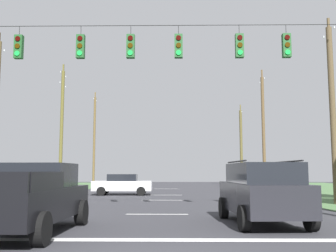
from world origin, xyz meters
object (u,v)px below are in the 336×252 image
Objects in this scene: utility_pole_near_left at (241,147)px; utility_pole_distant_right at (62,127)px; utility_pole_mid_right at (333,111)px; utility_pole_far_right at (263,131)px; suv_black at (262,191)px; distant_car_crossing_white at (123,184)px; overhead_signal_span at (152,96)px; pickup_truck at (31,198)px; utility_pole_distant_left at (94,140)px; distant_car_oncoming at (19,186)px.

utility_pole_distant_right is (-17.68, -14.67, 0.77)m from utility_pole_near_left.
utility_pole_far_right reaches higher than utility_pole_mid_right.
suv_black is 0.50× the size of utility_pole_near_left.
utility_pole_near_left is (5.25, 34.68, 3.64)m from suv_black.
distant_car_crossing_white is at bearing -154.51° from utility_pole_far_right.
overhead_signal_span reaches higher than distant_car_crossing_white.
utility_pole_far_right reaches higher than pickup_truck.
distant_car_crossing_white is at bearing 145.59° from utility_pole_mid_right.
pickup_truck is at bearing -127.77° from overhead_signal_span.
utility_pole_mid_right is (12.46, 9.80, 3.93)m from pickup_truck.
utility_pole_near_left is at bearing 0.86° from utility_pole_distant_left.
utility_pole_distant_left reaches higher than suv_black.
utility_pole_distant_left reaches higher than utility_pole_far_right.
utility_pole_distant_right is at bearing -140.31° from utility_pole_near_left.
utility_pole_distant_left is at bearing 107.81° from distant_car_crossing_white.
utility_pole_distant_right reaches higher than utility_pole_near_left.
distant_car_oncoming is 28.73m from utility_pole_near_left.
pickup_truck reaches higher than distant_car_crossing_white.
suv_black reaches higher than pickup_truck.
utility_pole_mid_right reaches higher than distant_car_oncoming.
utility_pole_mid_right is at bearing 54.33° from suv_black.
utility_pole_distant_right is at bearing -89.52° from utility_pole_distant_left.
utility_pole_distant_right reaches higher than suv_black.
utility_pole_far_right is at bearing 25.49° from distant_car_crossing_white.
utility_pole_distant_left is (-0.12, 14.40, 0.10)m from utility_pole_distant_right.
utility_pole_distant_left is (-17.79, -0.27, 0.87)m from utility_pole_near_left.
utility_pole_distant_left is (-17.59, 12.68, 0.32)m from utility_pole_far_right.
utility_pole_far_right reaches higher than distant_car_oncoming.
utility_pole_far_right is at bearing -90.91° from utility_pole_near_left.
suv_black is 10.29m from utility_pole_mid_right.
suv_black is 1.13× the size of distant_car_crossing_white.
utility_pole_distant_left is (0.53, 21.52, 4.78)m from distant_car_oncoming.
utility_pole_distant_right is (-8.67, 18.00, 0.83)m from overhead_signal_span.
utility_pole_mid_right is at bearing 38.18° from pickup_truck.
utility_pole_distant_left is at bearing 110.03° from suv_black.
utility_pole_distant_left reaches higher than overhead_signal_span.
distant_car_oncoming is 0.41× the size of utility_pole_far_right.
utility_pole_distant_right is at bearing 104.10° from pickup_truck.
suv_black is 23.96m from utility_pole_distant_right.
overhead_signal_span is at bearing -74.82° from utility_pole_distant_left.
utility_pole_mid_right reaches higher than suv_black.
pickup_truck is 16.33m from utility_pole_mid_right.
distant_car_crossing_white is (-6.68, 16.15, -0.27)m from suv_black.
utility_pole_far_right is at bearing 76.93° from suv_black.
pickup_truck is 0.55× the size of utility_pole_near_left.
utility_pole_far_right is 21.68m from utility_pole_distant_left.
pickup_truck is 16.17m from distant_car_oncoming.
utility_pole_distant_left is (-5.66, 36.45, 4.60)m from pickup_truck.
utility_pole_near_left is at bearing 90.68° from utility_pole_mid_right.
utility_pole_mid_right is at bearing -87.85° from utility_pole_far_right.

